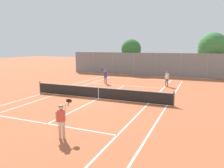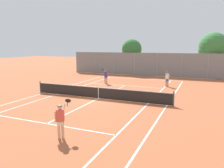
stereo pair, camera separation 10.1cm
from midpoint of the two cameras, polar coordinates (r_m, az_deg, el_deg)
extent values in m
plane|color=#B25B38|center=(17.90, -3.39, -3.79)|extent=(120.00, 120.00, 0.00)
cube|color=silver|center=(28.86, 7.12, 1.37)|extent=(11.00, 0.10, 0.01)
cube|color=silver|center=(20.87, -17.07, -2.24)|extent=(0.10, 23.80, 0.01)
cube|color=silver|center=(16.29, 14.31, -5.44)|extent=(0.10, 23.80, 0.01)
cube|color=silver|center=(20.03, -14.06, -2.59)|extent=(0.10, 23.80, 0.01)
cube|color=silver|center=(16.54, 9.60, -5.05)|extent=(0.10, 23.80, 0.01)
cube|color=silver|center=(12.72, -16.45, -9.89)|extent=(8.26, 0.10, 0.01)
cube|color=silver|center=(23.68, 3.47, -0.42)|extent=(8.26, 0.10, 0.01)
cube|color=silver|center=(17.90, -3.39, -3.78)|extent=(0.10, 12.80, 0.01)
cylinder|color=#474C47|center=(21.06, -18.08, -0.71)|extent=(0.10, 0.10, 1.07)
cylinder|color=#474C47|center=(16.11, 15.97, -3.74)|extent=(0.10, 0.10, 1.07)
cube|color=black|center=(17.79, -3.41, -2.34)|extent=(11.90, 0.02, 0.89)
cube|color=white|center=(17.70, -3.42, -0.90)|extent=(11.90, 0.03, 0.06)
cube|color=white|center=(17.80, -3.41, -2.40)|extent=(0.05, 0.03, 0.89)
cylinder|color=#D8A884|center=(10.54, -13.44, -11.57)|extent=(0.13, 0.13, 0.82)
cylinder|color=#D8A884|center=(10.50, -12.47, -11.62)|extent=(0.13, 0.13, 0.82)
cube|color=beige|center=(10.40, -13.03, -9.90)|extent=(0.33, 0.27, 0.24)
cube|color=#D84C3F|center=(10.29, -13.11, -8.01)|extent=(0.39, 0.31, 0.56)
sphere|color=#D8A884|center=(10.18, -13.19, -5.92)|extent=(0.22, 0.22, 0.22)
cylinder|color=black|center=(10.16, -13.21, -5.56)|extent=(0.23, 0.23, 0.02)
cylinder|color=#D8A884|center=(10.37, -14.28, -8.28)|extent=(0.08, 0.08, 0.52)
cylinder|color=#D8A884|center=(10.30, -12.27, -6.27)|extent=(0.24, 0.45, 0.35)
cylinder|color=black|center=(10.48, -11.27, -5.06)|extent=(0.12, 0.24, 0.22)
cylinder|color=black|center=(10.56, -11.15, -4.32)|extent=(0.33, 0.29, 0.23)
cylinder|color=tan|center=(24.82, -1.30, 1.02)|extent=(0.13, 0.13, 0.82)
cylinder|color=tan|center=(24.85, -1.71, 1.03)|extent=(0.13, 0.13, 0.82)
cube|color=#334C8C|center=(24.79, -1.51, 1.78)|extent=(0.31, 0.24, 0.24)
cube|color=#4C388C|center=(24.74, -1.52, 2.60)|extent=(0.38, 0.27, 0.56)
sphere|color=tan|center=(24.69, -1.52, 3.50)|extent=(0.22, 0.22, 0.22)
cylinder|color=black|center=(24.69, -1.52, 3.65)|extent=(0.23, 0.23, 0.02)
cylinder|color=tan|center=(24.71, -1.01, 2.45)|extent=(0.08, 0.08, 0.52)
cylinder|color=tan|center=(24.59, -1.88, 3.24)|extent=(0.18, 0.46, 0.35)
cylinder|color=#1E4C99|center=(24.35, -2.30, 3.55)|extent=(0.09, 0.25, 0.22)
cylinder|color=#1E4C99|center=(24.22, -2.36, 3.78)|extent=(0.32, 0.26, 0.23)
cylinder|color=#936B4C|center=(23.75, 14.51, 0.30)|extent=(0.13, 0.13, 0.82)
cylinder|color=#936B4C|center=(23.78, 14.09, 0.34)|extent=(0.13, 0.13, 0.82)
cube|color=#334C8C|center=(23.72, 14.33, 1.11)|extent=(0.29, 0.20, 0.24)
cube|color=white|center=(23.67, 14.37, 1.97)|extent=(0.35, 0.22, 0.56)
sphere|color=#936B4C|center=(23.62, 14.41, 2.91)|extent=(0.22, 0.22, 0.22)
cylinder|color=black|center=(23.61, 14.41, 3.06)|extent=(0.23, 0.23, 0.02)
cylinder|color=#936B4C|center=(23.63, 14.88, 1.79)|extent=(0.08, 0.08, 0.52)
cylinder|color=#936B4C|center=(23.52, 14.02, 2.65)|extent=(0.11, 0.46, 0.35)
sphere|color=#D1DB33|center=(22.77, 12.78, -0.99)|extent=(0.07, 0.07, 0.07)
sphere|color=#D1DB33|center=(18.50, -8.02, -3.32)|extent=(0.07, 0.07, 0.07)
cylinder|color=gray|center=(36.43, -9.19, 5.68)|extent=(0.08, 0.08, 3.32)
cylinder|color=gray|center=(34.79, -4.54, 5.59)|extent=(0.08, 0.08, 3.32)
cylinder|color=gray|center=(33.40, 0.52, 5.45)|extent=(0.08, 0.08, 3.32)
cylinder|color=gray|center=(32.29, 5.97, 5.24)|extent=(0.08, 0.08, 3.32)
cylinder|color=gray|center=(31.49, 11.75, 4.98)|extent=(0.08, 0.08, 3.32)
cylinder|color=gray|center=(31.02, 17.76, 4.64)|extent=(0.08, 0.08, 3.32)
cylinder|color=gray|center=(30.90, 23.88, 4.25)|extent=(0.08, 0.08, 3.32)
cube|color=slate|center=(31.85, 8.82, 5.12)|extent=(23.13, 0.02, 3.28)
cylinder|color=brown|center=(34.10, 5.19, 4.99)|extent=(0.21, 0.21, 2.72)
sphere|color=#2D6B33|center=(33.98, 5.26, 9.06)|extent=(3.02, 3.02, 3.02)
sphere|color=#2D6B33|center=(33.98, 5.69, 8.42)|extent=(2.12, 2.12, 2.12)
cylinder|color=brown|center=(33.47, 24.76, 4.11)|extent=(0.24, 0.24, 2.80)
sphere|color=#387A3D|center=(33.35, 25.10, 8.82)|extent=(3.89, 3.89, 3.89)
sphere|color=#387A3D|center=(33.21, 24.16, 8.05)|extent=(2.90, 2.90, 2.90)
camera|label=1|loc=(0.05, -89.85, 0.03)|focal=35.00mm
camera|label=2|loc=(0.05, 90.15, -0.03)|focal=35.00mm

